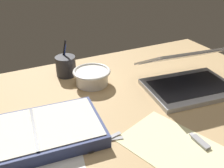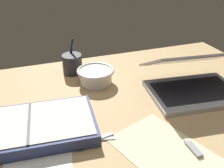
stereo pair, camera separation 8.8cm
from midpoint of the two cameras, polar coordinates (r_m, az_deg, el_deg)
The scene contains 9 objects.
desk_top at distance 85.87cm, azimuth 5.74°, elevation -7.32°, with size 140.00×100.00×2.00cm, color tan.
laptop at distance 100.69cm, azimuth 20.40°, elevation 0.68°, with size 36.74×32.08×17.98cm.
bowl at distance 101.30cm, azimuth -1.27°, elevation 1.92°, with size 15.26×15.26×6.19cm.
pen_cup at distance 109.96cm, azimuth -6.82°, elevation 4.56°, with size 8.51×8.51×15.02cm.
planner at distance 78.23cm, azimuth -15.16°, elevation -9.71°, with size 40.73×25.62×4.37cm.
scissors at distance 73.59cm, azimuth -2.96°, elevation -13.22°, with size 12.71×6.41×0.80cm.
paper_sheet_front at distance 73.55cm, azimuth 15.66°, elevation -14.85°, with size 19.77×28.82×0.16cm, color #F4EFB2.
paper_sheet_beside_planner at distance 69.10cm, azimuth -13.03°, elevation -17.98°, with size 17.80×24.01×0.16cm, color white.
usb_drive at distance 76.22cm, azimuth 21.35°, elevation -13.73°, with size 2.03×7.21×1.00cm.
Camera 2 is at (-26.90, -63.44, 52.03)cm, focal length 40.00 mm.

